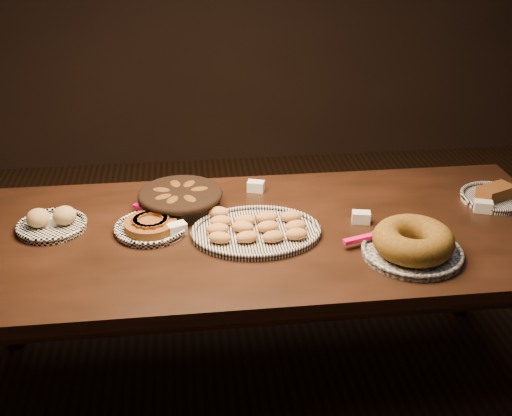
{
  "coord_description": "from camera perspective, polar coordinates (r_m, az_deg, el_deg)",
  "views": [
    {
      "loc": [
        -0.25,
        -2.12,
        1.94
      ],
      "look_at": [
        0.01,
        0.05,
        0.82
      ],
      "focal_mm": 45.0,
      "sensor_mm": 36.0,
      "label": 1
    }
  ],
  "objects": [
    {
      "name": "loaf_plate",
      "position": [
        2.84,
        20.48,
        0.99
      ],
      "size": [
        0.28,
        0.28,
        0.06
      ],
      "rotation": [
        0.0,
        0.0,
        0.4
      ],
      "color": "black",
      "rests_on": "buffet_table"
    },
    {
      "name": "tent_cards",
      "position": [
        2.53,
        1.1,
        -0.31
      ],
      "size": [
        1.77,
        0.41,
        0.04
      ],
      "color": "white",
      "rests_on": "buffet_table"
    },
    {
      "name": "buffet_table",
      "position": [
        2.48,
        -0.08,
        -3.49
      ],
      "size": [
        2.4,
        1.0,
        0.75
      ],
      "color": "black",
      "rests_on": "ground"
    },
    {
      "name": "croissant_basket",
      "position": [
        2.6,
        -6.75,
        0.9
      ],
      "size": [
        0.38,
        0.38,
        0.09
      ],
      "rotation": [
        0.0,
        0.0,
        0.25
      ],
      "color": "black",
      "rests_on": "buffet_table"
    },
    {
      "name": "apple_tart_plate",
      "position": [
        2.46,
        -9.33,
        -1.59
      ],
      "size": [
        0.29,
        0.32,
        0.05
      ],
      "rotation": [
        0.0,
        0.0,
        0.12
      ],
      "color": "white",
      "rests_on": "buffet_table"
    },
    {
      "name": "ground",
      "position": [
        2.88,
        -0.07,
        -15.14
      ],
      "size": [
        5.0,
        5.0,
        0.0
      ],
      "primitive_type": "plane",
      "color": "black",
      "rests_on": "ground"
    },
    {
      "name": "madeleine_platter",
      "position": [
        2.41,
        -0.05,
        -1.93
      ],
      "size": [
        0.49,
        0.39,
        0.05
      ],
      "rotation": [
        0.0,
        0.0,
        0.43
      ],
      "color": "black",
      "rests_on": "buffet_table"
    },
    {
      "name": "bundt_cake_plate",
      "position": [
        2.33,
        13.75,
        -3.1
      ],
      "size": [
        0.41,
        0.36,
        0.11
      ],
      "rotation": [
        0.0,
        0.0,
        -0.12
      ],
      "color": "black",
      "rests_on": "buffet_table"
    },
    {
      "name": "bread_roll_plate",
      "position": [
        2.56,
        -17.7,
        -1.22
      ],
      "size": [
        0.27,
        0.27,
        0.08
      ],
      "rotation": [
        0.0,
        0.0,
        0.2
      ],
      "color": "white",
      "rests_on": "buffet_table"
    }
  ]
}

